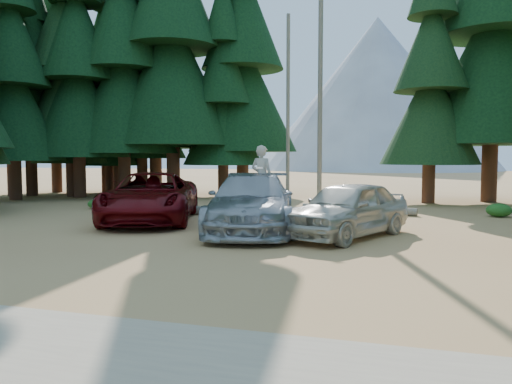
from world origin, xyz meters
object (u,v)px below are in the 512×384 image
silver_minivan_center (252,203)px  log_mid (309,211)px  silver_minivan_right (347,209)px  log_right (357,209)px  red_pickup (151,197)px  frisbee_player (262,177)px  log_left (212,211)px

silver_minivan_center → log_mid: silver_minivan_center is taller
silver_minivan_right → log_right: silver_minivan_right is taller
red_pickup → frisbee_player: frisbee_player is taller
silver_minivan_right → log_left: bearing=170.0°
silver_minivan_center → log_right: (2.68, 6.01, -0.74)m
silver_minivan_center → log_left: bearing=114.2°
silver_minivan_center → silver_minivan_right: 2.94m
red_pickup → log_left: (1.35, 2.46, -0.70)m
silver_minivan_right → log_mid: 5.52m
red_pickup → log_right: (6.79, 4.77, -0.72)m
frisbee_player → log_left: 4.43m
red_pickup → log_mid: size_ratio=1.73×
log_left → frisbee_player: bearing=-47.1°
silver_minivan_center → silver_minivan_right: silver_minivan_center is taller
silver_minivan_center → frisbee_player: frisbee_player is taller
frisbee_player → silver_minivan_right: bearing=175.6°
silver_minivan_center → silver_minivan_right: bearing=-17.7°
log_right → log_mid: bearing=-135.5°
red_pickup → silver_minivan_right: bearing=-30.7°
log_right → red_pickup: bearing=-133.9°
silver_minivan_right → log_mid: bearing=136.7°
frisbee_player → log_left: bearing=-32.1°
red_pickup → log_mid: red_pickup is taller
red_pickup → log_right: size_ratio=1.33×
red_pickup → log_mid: (5.00, 3.59, -0.72)m
frisbee_player → log_mid: (0.76, 4.15, -1.50)m
silver_minivan_right → log_right: bearing=117.1°
silver_minivan_right → log_mid: size_ratio=1.30×
log_mid → log_right: size_ratio=0.77×
red_pickup → silver_minivan_right: red_pickup is taller
red_pickup → silver_minivan_right: (7.03, -1.51, -0.07)m
log_left → log_right: 5.91m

